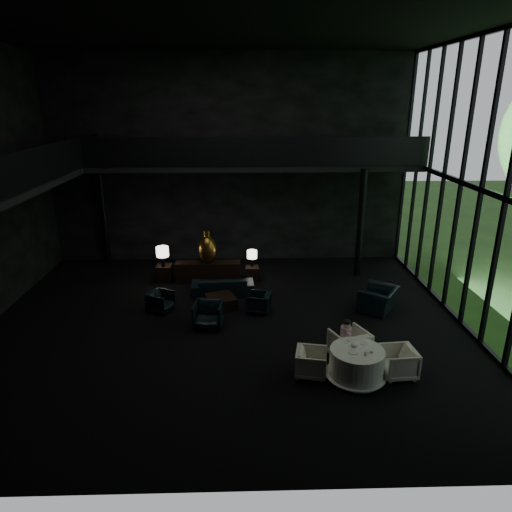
{
  "coord_description": "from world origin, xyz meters",
  "views": [
    {
      "loc": [
        0.52,
        -12.01,
        6.29
      ],
      "look_at": [
        0.88,
        0.5,
        2.0
      ],
      "focal_mm": 32.0,
      "sensor_mm": 36.0,
      "label": 1
    }
  ],
  "objects_px": {
    "lounge_armchair_east": "(259,303)",
    "child": "(346,330)",
    "console": "(208,272)",
    "lounge_armchair_west": "(161,302)",
    "window_armchair": "(378,294)",
    "side_table_left": "(165,273)",
    "table_lamp_right": "(252,255)",
    "table_lamp_left": "(162,252)",
    "dining_chair_east": "(398,361)",
    "side_table_right": "(252,273)",
    "lounge_armchair_south": "(208,313)",
    "sofa": "(223,283)",
    "bronze_urn": "(207,249)",
    "dining_table": "(356,366)",
    "dining_chair_west": "(311,362)",
    "dining_chair_north": "(350,342)",
    "coffee_table": "(221,302)"
  },
  "relations": [
    {
      "from": "lounge_armchair_east",
      "to": "child",
      "type": "relative_size",
      "value": 1.02
    },
    {
      "from": "console",
      "to": "lounge_armchair_west",
      "type": "height_order",
      "value": "console"
    },
    {
      "from": "window_armchair",
      "to": "child",
      "type": "bearing_deg",
      "value": 2.96
    },
    {
      "from": "side_table_left",
      "to": "lounge_armchair_east",
      "type": "bearing_deg",
      "value": -38.62
    },
    {
      "from": "console",
      "to": "table_lamp_right",
      "type": "relative_size",
      "value": 3.86
    },
    {
      "from": "lounge_armchair_east",
      "to": "side_table_left",
      "type": "bearing_deg",
      "value": -114.23
    },
    {
      "from": "table_lamp_left",
      "to": "dining_chair_east",
      "type": "xyz_separation_m",
      "value": [
        6.55,
        -6.13,
        -0.73
      ]
    },
    {
      "from": "side_table_right",
      "to": "dining_chair_east",
      "type": "xyz_separation_m",
      "value": [
        3.35,
        -6.27,
        0.15
      ]
    },
    {
      "from": "lounge_armchair_south",
      "to": "lounge_armchair_west",
      "type": "bearing_deg",
      "value": 150.7
    },
    {
      "from": "table_lamp_right",
      "to": "dining_chair_east",
      "type": "height_order",
      "value": "table_lamp_right"
    },
    {
      "from": "side_table_right",
      "to": "lounge_armchair_east",
      "type": "xyz_separation_m",
      "value": [
        0.15,
        -2.69,
        0.05
      ]
    },
    {
      "from": "table_lamp_left",
      "to": "lounge_armchair_south",
      "type": "height_order",
      "value": "table_lamp_left"
    },
    {
      "from": "table_lamp_left",
      "to": "sofa",
      "type": "distance_m",
      "value": 2.55
    },
    {
      "from": "sofa",
      "to": "side_table_left",
      "type": "bearing_deg",
      "value": -33.05
    },
    {
      "from": "side_table_left",
      "to": "bronze_urn",
      "type": "bearing_deg",
      "value": -4.4
    },
    {
      "from": "dining_table",
      "to": "dining_chair_west",
      "type": "height_order",
      "value": "dining_table"
    },
    {
      "from": "side_table_right",
      "to": "table_lamp_right",
      "type": "bearing_deg",
      "value": 90.0
    },
    {
      "from": "table_lamp_left",
      "to": "side_table_right",
      "type": "relative_size",
      "value": 1.44
    },
    {
      "from": "dining_chair_west",
      "to": "child",
      "type": "bearing_deg",
      "value": -38.98
    },
    {
      "from": "console",
      "to": "window_armchair",
      "type": "height_order",
      "value": "window_armchair"
    },
    {
      "from": "table_lamp_right",
      "to": "dining_table",
      "type": "height_order",
      "value": "table_lamp_right"
    },
    {
      "from": "sofa",
      "to": "lounge_armchair_south",
      "type": "xyz_separation_m",
      "value": [
        -0.32,
        -2.37,
        0.03
      ]
    },
    {
      "from": "side_table_left",
      "to": "dining_chair_west",
      "type": "xyz_separation_m",
      "value": [
        4.49,
        -6.18,
        0.05
      ]
    },
    {
      "from": "side_table_left",
      "to": "dining_table",
      "type": "height_order",
      "value": "dining_table"
    },
    {
      "from": "lounge_armchair_south",
      "to": "child",
      "type": "relative_size",
      "value": 1.49
    },
    {
      "from": "sofa",
      "to": "console",
      "type": "bearing_deg",
      "value": -66.87
    },
    {
      "from": "console",
      "to": "bronze_urn",
      "type": "distance_m",
      "value": 0.88
    },
    {
      "from": "window_armchair",
      "to": "child",
      "type": "relative_size",
      "value": 2.1
    },
    {
      "from": "lounge_armchair_west",
      "to": "lounge_armchair_east",
      "type": "relative_size",
      "value": 1.03
    },
    {
      "from": "dining_chair_north",
      "to": "child",
      "type": "distance_m",
      "value": 0.3
    },
    {
      "from": "lounge_armchair_west",
      "to": "lounge_armchair_south",
      "type": "height_order",
      "value": "lounge_armchair_south"
    },
    {
      "from": "console",
      "to": "side_table_left",
      "type": "bearing_deg",
      "value": 176.81
    },
    {
      "from": "lounge_armchair_east",
      "to": "coffee_table",
      "type": "height_order",
      "value": "lounge_armchair_east"
    },
    {
      "from": "lounge_armchair_west",
      "to": "coffee_table",
      "type": "relative_size",
      "value": 0.73
    },
    {
      "from": "bronze_urn",
      "to": "sofa",
      "type": "distance_m",
      "value": 1.52
    },
    {
      "from": "side_table_left",
      "to": "console",
      "type": "bearing_deg",
      "value": -3.19
    },
    {
      "from": "side_table_right",
      "to": "dining_chair_north",
      "type": "bearing_deg",
      "value": -66.64
    },
    {
      "from": "console",
      "to": "sofa",
      "type": "relative_size",
      "value": 1.1
    },
    {
      "from": "side_table_right",
      "to": "window_armchair",
      "type": "height_order",
      "value": "window_armchair"
    },
    {
      "from": "table_lamp_right",
      "to": "dining_table",
      "type": "relative_size",
      "value": 0.42
    },
    {
      "from": "side_table_right",
      "to": "lounge_armchair_south",
      "type": "bearing_deg",
      "value": -110.41
    },
    {
      "from": "lounge_armchair_west",
      "to": "child",
      "type": "height_order",
      "value": "child"
    },
    {
      "from": "console",
      "to": "lounge_armchair_west",
      "type": "bearing_deg",
      "value": -118.3
    },
    {
      "from": "console",
      "to": "coffee_table",
      "type": "relative_size",
      "value": 2.69
    },
    {
      "from": "side_table_left",
      "to": "dining_chair_west",
      "type": "height_order",
      "value": "dining_chair_west"
    },
    {
      "from": "bronze_urn",
      "to": "table_lamp_left",
      "type": "distance_m",
      "value": 1.6
    },
    {
      "from": "dining_chair_north",
      "to": "dining_table",
      "type": "bearing_deg",
      "value": 65.01
    },
    {
      "from": "sofa",
      "to": "coffee_table",
      "type": "xyz_separation_m",
      "value": [
        -0.02,
        -1.08,
        -0.22
      ]
    },
    {
      "from": "table_lamp_right",
      "to": "side_table_right",
      "type": "bearing_deg",
      "value": -90.0
    },
    {
      "from": "lounge_armchair_west",
      "to": "lounge_armchair_south",
      "type": "distance_m",
      "value": 1.91
    }
  ]
}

